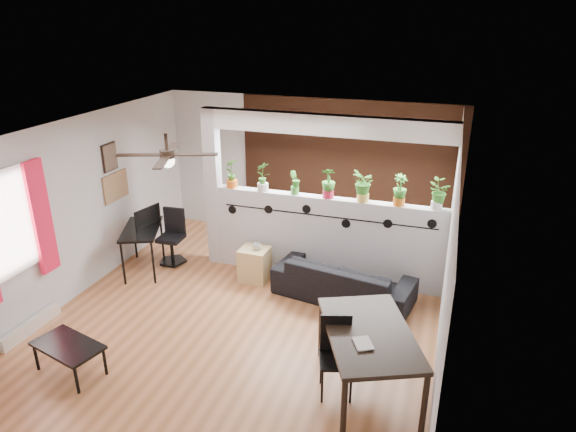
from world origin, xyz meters
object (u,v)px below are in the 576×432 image
Objects in this scene: potted_plant_3 at (329,182)px; folding_chair at (336,348)px; office_chair at (173,240)px; sofa at (343,281)px; ceiling_fan at (167,157)px; cube_shelf at (255,264)px; potted_plant_5 at (400,189)px; coffee_table at (68,347)px; potted_plant_1 at (263,175)px; potted_plant_2 at (295,182)px; cup at (257,246)px; potted_plant_0 at (231,172)px; dining_table at (369,338)px; potted_plant_4 at (364,185)px; potted_plant_6 at (438,194)px; computer_desk at (141,232)px.

folding_chair is at bearing -73.60° from potted_plant_3.
folding_chair is at bearing -33.85° from office_chair.
potted_plant_3 is 0.24× the size of sofa.
ceiling_fan is at bearing 163.09° from folding_chair.
potted_plant_5 is at bearing 13.36° from cube_shelf.
coffee_table is at bearing 54.48° from sofa.
potted_plant_1 is 1.02× the size of potted_plant_3.
potted_plant_2 is 1.58m from potted_plant_5.
ceiling_fan is 3.11m from sofa.
cup reaches higher than sofa.
potted_plant_1 reaches higher than coffee_table.
potted_plant_3 is at bearing 24.46° from cube_shelf.
sofa is at bearing -15.73° from potted_plant_0.
potted_plant_3 reaches higher than dining_table.
potted_plant_5 is 0.51× the size of folding_chair.
cup is (0.60, 1.35, -1.73)m from ceiling_fan.
potted_plant_2 is 2.99m from folding_chair.
potted_plant_4 is at bearing 5.23° from office_chair.
potted_plant_3 reaches higher than potted_plant_6.
computer_desk reaches higher than cube_shelf.
sofa is at bearing -20.98° from potted_plant_1.
sofa is 2.00m from folding_chair.
office_chair is (-1.54, 0.16, 0.14)m from cube_shelf.
potted_plant_1 reaches higher than potted_plant_6.
computer_desk is (-3.94, -0.69, -0.92)m from potted_plant_5.
office_chair is at bearing 4.44° from sofa.
potted_plant_6 is at bearing 8.77° from computer_desk.
potted_plant_0 reaches higher than potted_plant_6.
potted_plant_3 is 2.86m from office_chair.
potted_plant_0 is 2.45m from sofa.
coffee_table is at bearing -110.75° from potted_plant_1.
ceiling_fan is 2.52m from cube_shelf.
potted_plant_1 reaches higher than computer_desk.
computer_desk is (-2.36, -0.69, -0.87)m from potted_plant_2.
cup reaches higher than cube_shelf.
potted_plant_1 is at bearing 69.25° from coffee_table.
potted_plant_3 is 3.72× the size of cup.
ceiling_fan is 1.30× the size of coffee_table.
potted_plant_1 is (0.55, 1.80, -0.72)m from ceiling_fan.
ceiling_fan is at bearing -131.63° from potted_plant_3.
potted_plant_5 is 3.70× the size of cup.
cup is at bearing -82.56° from potted_plant_1.
dining_table reaches higher than cup.
sofa is at bearing -4.61° from cup.
computer_desk is at bearing -171.23° from potted_plant_6.
cube_shelf is 0.32m from cup.
cup is (-2.58, -0.45, -1.00)m from potted_plant_6.
ceiling_fan is at bearing -106.89° from potted_plant_1.
coffee_table is (-0.67, -1.41, -1.97)m from ceiling_fan.
potted_plant_5 is 2.74m from folding_chair.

